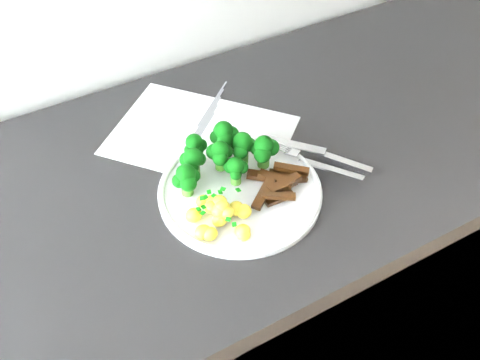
# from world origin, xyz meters

# --- Properties ---
(counter) EXTENTS (2.30, 0.57, 0.86)m
(counter) POSITION_xyz_m (-0.04, 1.68, 0.43)
(counter) COLOR black
(counter) RESTS_ON ground
(recipe_paper) EXTENTS (0.35, 0.36, 0.00)m
(recipe_paper) POSITION_xyz_m (-0.08, 1.77, 0.86)
(recipe_paper) COLOR silver
(recipe_paper) RESTS_ON counter
(plate) EXTENTS (0.25, 0.25, 0.01)m
(plate) POSITION_xyz_m (-0.09, 1.62, 0.87)
(plate) COLOR white
(plate) RESTS_ON counter
(broccoli) EXTENTS (0.18, 0.11, 0.07)m
(broccoli) POSITION_xyz_m (-0.09, 1.67, 0.91)
(broccoli) COLOR #37701D
(broccoli) RESTS_ON plate
(potatoes) EXTENTS (0.09, 0.10, 0.04)m
(potatoes) POSITION_xyz_m (-0.14, 1.58, 0.89)
(potatoes) COLOR gold
(potatoes) RESTS_ON plate
(beef_strips) EXTENTS (0.12, 0.09, 0.02)m
(beef_strips) POSITION_xyz_m (-0.03, 1.60, 0.88)
(beef_strips) COLOR black
(beef_strips) RESTS_ON plate
(fork) EXTENTS (0.09, 0.15, 0.02)m
(fork) POSITION_xyz_m (0.04, 1.60, 0.88)
(fork) COLOR silver
(fork) RESTS_ON plate
(knife) EXTENTS (0.12, 0.16, 0.02)m
(knife) POSITION_xyz_m (0.08, 1.61, 0.87)
(knife) COLOR silver
(knife) RESTS_ON plate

